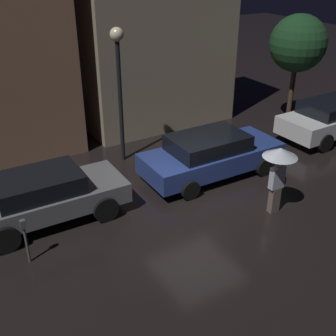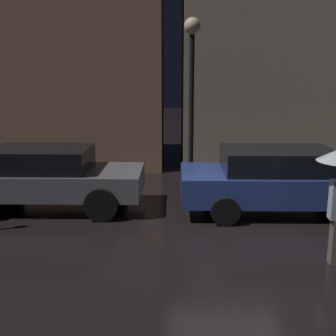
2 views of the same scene
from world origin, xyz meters
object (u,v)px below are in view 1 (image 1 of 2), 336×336
object	(u,v)px
street_lamp_near	(119,69)
parked_car_grey	(45,196)
pedestrian_with_umbrella	(279,163)
parked_car_white	(333,117)
parked_car_blue	(211,154)
parking_meter	(25,236)

from	to	relation	value
street_lamp_near	parked_car_grey	bearing A→B (deg)	-145.58
pedestrian_with_umbrella	street_lamp_near	distance (m)	5.89
parked_car_white	pedestrian_with_umbrella	xyz separation A→B (m)	(-5.77, -2.89, 0.73)
parked_car_white	parked_car_blue	bearing A→B (deg)	-179.60
parked_car_grey	pedestrian_with_umbrella	distance (m)	6.34
parked_car_grey	parked_car_white	bearing A→B (deg)	0.61
parked_car_grey	parking_meter	world-z (taller)	parked_car_grey
parked_car_blue	parking_meter	bearing A→B (deg)	-167.48
pedestrian_with_umbrella	street_lamp_near	world-z (taller)	street_lamp_near
parked_car_blue	pedestrian_with_umbrella	xyz separation A→B (m)	(0.26, -2.69, 0.78)
parked_car_white	pedestrian_with_umbrella	bearing A→B (deg)	-154.93
parked_car_white	street_lamp_near	world-z (taller)	street_lamp_near
parking_meter	parked_car_white	bearing A→B (deg)	7.14
pedestrian_with_umbrella	parking_meter	distance (m)	6.69
parked_car_grey	parked_car_white	world-z (taller)	parked_car_white
parked_car_grey	pedestrian_with_umbrella	world-z (taller)	pedestrian_with_umbrella
parking_meter	street_lamp_near	bearing A→B (deg)	41.85
parked_car_blue	parked_car_white	bearing A→B (deg)	2.30
street_lamp_near	parked_car_blue	bearing A→B (deg)	-52.10
parked_car_grey	pedestrian_with_umbrella	xyz separation A→B (m)	(5.61, -2.87, 0.76)
parked_car_blue	street_lamp_near	size ratio (longest dim) A/B	1.03
parked_car_blue	parking_meter	world-z (taller)	parked_car_blue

